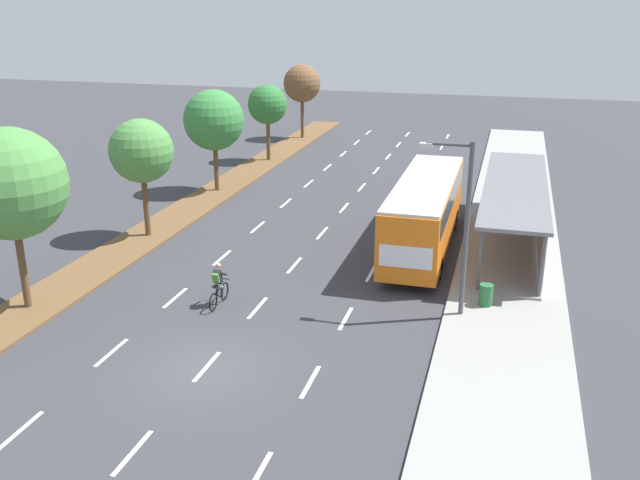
{
  "coord_description": "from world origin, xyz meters",
  "views": [
    {
      "loc": [
        8.88,
        -17.92,
        11.29
      ],
      "look_at": [
        1.11,
        9.83,
        1.2
      ],
      "focal_mm": 38.86,
      "sensor_mm": 36.0,
      "label": 1
    }
  ],
  "objects_px": {
    "median_tree_fifth": "(302,84)",
    "streetlight": "(462,218)",
    "bus": "(425,208)",
    "trash_bin": "(486,295)",
    "bus_shelter": "(520,208)",
    "median_tree_nearest": "(10,184)",
    "cyclist": "(218,286)",
    "median_tree_third": "(214,120)",
    "median_tree_fourth": "(267,105)",
    "median_tree_second": "(141,151)"
  },
  "relations": [
    {
      "from": "cyclist",
      "to": "median_tree_third",
      "type": "bearing_deg",
      "value": 113.88
    },
    {
      "from": "median_tree_fifth",
      "to": "streetlight",
      "type": "bearing_deg",
      "value": -63.66
    },
    {
      "from": "median_tree_fourth",
      "to": "median_tree_fifth",
      "type": "height_order",
      "value": "median_tree_fifth"
    },
    {
      "from": "median_tree_third",
      "to": "bus_shelter",
      "type": "bearing_deg",
      "value": -15.9
    },
    {
      "from": "bus_shelter",
      "to": "median_tree_fifth",
      "type": "bearing_deg",
      "value": 127.97
    },
    {
      "from": "median_tree_nearest",
      "to": "median_tree_fourth",
      "type": "distance_m",
      "value": 26.62
    },
    {
      "from": "bus",
      "to": "median_tree_second",
      "type": "distance_m",
      "value": 13.77
    },
    {
      "from": "bus",
      "to": "trash_bin",
      "type": "xyz_separation_m",
      "value": [
        3.2,
        -6.01,
        -1.49
      ]
    },
    {
      "from": "median_tree_nearest",
      "to": "median_tree_second",
      "type": "relative_size",
      "value": 1.19
    },
    {
      "from": "median_tree_fifth",
      "to": "median_tree_fourth",
      "type": "bearing_deg",
      "value": -89.16
    },
    {
      "from": "median_tree_nearest",
      "to": "median_tree_fourth",
      "type": "height_order",
      "value": "median_tree_nearest"
    },
    {
      "from": "bus_shelter",
      "to": "median_tree_fourth",
      "type": "bearing_deg",
      "value": 141.71
    },
    {
      "from": "median_tree_nearest",
      "to": "bus_shelter",
      "type": "bearing_deg",
      "value": 35.12
    },
    {
      "from": "median_tree_fifth",
      "to": "cyclist",
      "type": "bearing_deg",
      "value": -78.48
    },
    {
      "from": "median_tree_nearest",
      "to": "median_tree_third",
      "type": "height_order",
      "value": "median_tree_nearest"
    },
    {
      "from": "median_tree_nearest",
      "to": "bus",
      "type": "bearing_deg",
      "value": 38.2
    },
    {
      "from": "bus_shelter",
      "to": "median_tree_second",
      "type": "xyz_separation_m",
      "value": [
        -17.73,
        -3.77,
        2.49
      ]
    },
    {
      "from": "bus",
      "to": "median_tree_third",
      "type": "bearing_deg",
      "value": 152.9
    },
    {
      "from": "median_tree_third",
      "to": "median_tree_nearest",
      "type": "bearing_deg",
      "value": -90.26
    },
    {
      "from": "bus",
      "to": "median_tree_third",
      "type": "height_order",
      "value": "median_tree_third"
    },
    {
      "from": "bus",
      "to": "median_tree_nearest",
      "type": "xyz_separation_m",
      "value": [
        -13.69,
        -10.77,
        2.88
      ]
    },
    {
      "from": "cyclist",
      "to": "streetlight",
      "type": "height_order",
      "value": "streetlight"
    },
    {
      "from": "bus_shelter",
      "to": "trash_bin",
      "type": "distance_m",
      "value": 8.05
    },
    {
      "from": "bus_shelter",
      "to": "cyclist",
      "type": "bearing_deg",
      "value": -136.94
    },
    {
      "from": "bus",
      "to": "trash_bin",
      "type": "bearing_deg",
      "value": -61.96
    },
    {
      "from": "median_tree_second",
      "to": "streetlight",
      "type": "height_order",
      "value": "streetlight"
    },
    {
      "from": "median_tree_nearest",
      "to": "median_tree_second",
      "type": "height_order",
      "value": "median_tree_nearest"
    },
    {
      "from": "streetlight",
      "to": "median_tree_third",
      "type": "bearing_deg",
      "value": 138.43
    },
    {
      "from": "trash_bin",
      "to": "median_tree_third",
      "type": "bearing_deg",
      "value": 142.34
    },
    {
      "from": "bus",
      "to": "median_tree_fifth",
      "type": "xyz_separation_m",
      "value": [
        -13.54,
        24.7,
        2.52
      ]
    },
    {
      "from": "median_tree_nearest",
      "to": "trash_bin",
      "type": "distance_m",
      "value": 18.09
    },
    {
      "from": "median_tree_third",
      "to": "median_tree_second",
      "type": "bearing_deg",
      "value": -88.94
    },
    {
      "from": "trash_bin",
      "to": "median_tree_second",
      "type": "bearing_deg",
      "value": 166.15
    },
    {
      "from": "median_tree_fifth",
      "to": "bus_shelter",
      "type": "bearing_deg",
      "value": -52.03
    },
    {
      "from": "cyclist",
      "to": "median_tree_nearest",
      "type": "xyz_separation_m",
      "value": [
        -6.91,
        -2.3,
        4.16
      ]
    },
    {
      "from": "cyclist",
      "to": "trash_bin",
      "type": "bearing_deg",
      "value": 13.86
    },
    {
      "from": "median_tree_second",
      "to": "median_tree_third",
      "type": "height_order",
      "value": "median_tree_third"
    },
    {
      "from": "bus",
      "to": "streetlight",
      "type": "bearing_deg",
      "value": -72.86
    },
    {
      "from": "cyclist",
      "to": "median_tree_fifth",
      "type": "distance_m",
      "value": 34.07
    },
    {
      "from": "bus_shelter",
      "to": "trash_bin",
      "type": "bearing_deg",
      "value": -97.82
    },
    {
      "from": "bus",
      "to": "median_tree_fourth",
      "type": "distance_m",
      "value": 20.85
    },
    {
      "from": "bus",
      "to": "trash_bin",
      "type": "relative_size",
      "value": 13.28
    },
    {
      "from": "median_tree_fifth",
      "to": "median_tree_nearest",
      "type": "bearing_deg",
      "value": -90.24
    },
    {
      "from": "bus_shelter",
      "to": "cyclist",
      "type": "distance_m",
      "value": 15.18
    },
    {
      "from": "median_tree_second",
      "to": "median_tree_nearest",
      "type": "bearing_deg",
      "value": -91.58
    },
    {
      "from": "median_tree_second",
      "to": "trash_bin",
      "type": "bearing_deg",
      "value": -13.85
    },
    {
      "from": "median_tree_fifth",
      "to": "streetlight",
      "type": "distance_m",
      "value": 35.41
    },
    {
      "from": "bus_shelter",
      "to": "trash_bin",
      "type": "xyz_separation_m",
      "value": [
        -1.08,
        -7.88,
        -1.29
      ]
    },
    {
      "from": "cyclist",
      "to": "median_tree_nearest",
      "type": "distance_m",
      "value": 8.39
    },
    {
      "from": "cyclist",
      "to": "median_tree_third",
      "type": "xyz_separation_m",
      "value": [
        -6.83,
        15.43,
        3.62
      ]
    }
  ]
}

